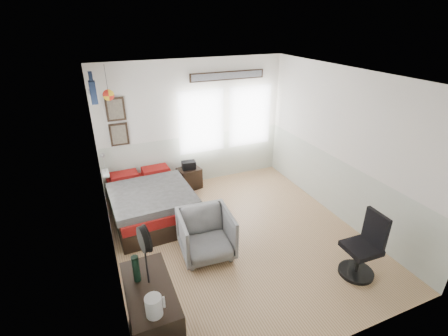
{
  "coord_description": "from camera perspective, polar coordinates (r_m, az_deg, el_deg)",
  "views": [
    {
      "loc": [
        -2.0,
        -4.09,
        3.45
      ],
      "look_at": [
        -0.1,
        0.4,
        1.15
      ],
      "focal_mm": 26.0,
      "sensor_mm": 36.0,
      "label": 1
    }
  ],
  "objects": [
    {
      "name": "armchair",
      "position": [
        5.14,
        -3.16,
        -11.57
      ],
      "size": [
        0.85,
        0.87,
        0.74
      ],
      "primitive_type": "imported",
      "rotation": [
        0.0,
        0.0,
        -0.08
      ],
      "color": "gray",
      "rests_on": "ground_plane"
    },
    {
      "name": "room_shell",
      "position": [
        5.03,
        1.18,
        3.85
      ],
      "size": [
        4.02,
        4.52,
        2.71
      ],
      "color": "silver",
      "rests_on": "ground_plane"
    },
    {
      "name": "bed",
      "position": [
        6.23,
        -12.85,
        -5.81
      ],
      "size": [
        1.45,
        1.96,
        0.61
      ],
      "rotation": [
        0.0,
        0.0,
        0.04
      ],
      "color": "black",
      "rests_on": "ground_plane"
    },
    {
      "name": "task_chair",
      "position": [
        5.18,
        23.33,
        -13.15
      ],
      "size": [
        0.5,
        0.5,
        1.0
      ],
      "rotation": [
        0.0,
        0.0,
        -0.03
      ],
      "color": "black",
      "rests_on": "ground_plane"
    },
    {
      "name": "ground_plane",
      "position": [
        5.71,
        2.54,
        -11.97
      ],
      "size": [
        4.0,
        4.5,
        0.01
      ],
      "primitive_type": "cube",
      "color": "#976C44"
    },
    {
      "name": "kettle",
      "position": [
        3.33,
        -12.23,
        -22.64
      ],
      "size": [
        0.19,
        0.16,
        0.21
      ],
      "rotation": [
        0.0,
        0.0,
        -0.07
      ],
      "color": "silver",
      "rests_on": "dresser"
    },
    {
      "name": "dresser",
      "position": [
        3.98,
        -12.37,
        -24.4
      ],
      "size": [
        0.48,
        1.0,
        0.9
      ],
      "primitive_type": "cube",
      "color": "black",
      "rests_on": "ground_plane"
    },
    {
      "name": "wall_decor",
      "position": [
        6.26,
        -14.49,
        12.03
      ],
      "size": [
        3.55,
        1.32,
        1.44
      ],
      "color": "black",
      "rests_on": "room_shell"
    },
    {
      "name": "nightstand",
      "position": [
        7.11,
        -6.1,
        -1.78
      ],
      "size": [
        0.52,
        0.45,
        0.46
      ],
      "primitive_type": "cube",
      "rotation": [
        0.0,
        0.0,
        0.18
      ],
      "color": "black",
      "rests_on": "ground_plane"
    },
    {
      "name": "stand_fan",
      "position": [
        3.36,
        -13.83,
        -12.23
      ],
      "size": [
        0.11,
        0.29,
        0.7
      ],
      "rotation": [
        0.0,
        0.0,
        0.14
      ],
      "color": "black",
      "rests_on": "dresser"
    },
    {
      "name": "bottle",
      "position": [
        3.66,
        -15.2,
        -16.71
      ],
      "size": [
        0.08,
        0.08,
        0.31
      ],
      "primitive_type": "cylinder",
      "color": "black",
      "rests_on": "dresser"
    },
    {
      "name": "black_bag",
      "position": [
        6.98,
        -6.22,
        0.51
      ],
      "size": [
        0.3,
        0.21,
        0.17
      ],
      "primitive_type": "cube",
      "rotation": [
        0.0,
        0.0,
        -0.08
      ],
      "color": "black",
      "rests_on": "nightstand"
    }
  ]
}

